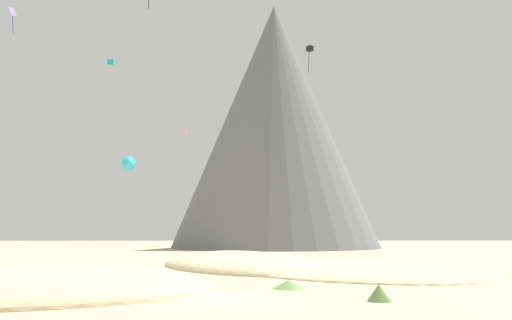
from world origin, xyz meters
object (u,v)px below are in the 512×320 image
Objects in this scene: rock_massif at (272,133)px; kite_pink_mid at (186,132)px; kite_teal_high at (111,62)px; kite_indigo_high at (13,15)px; kite_cyan_low at (130,163)px; bush_scatter_east at (359,269)px; bush_low_patch at (379,293)px; kite_black_high at (310,49)px; bush_far_right at (288,284)px; bush_near_right at (338,268)px; bush_mid_center at (2,282)px; bush_near_left at (93,279)px.

kite_pink_mid is (-17.45, -35.55, -7.11)m from rock_massif.
kite_teal_high reaches higher than kite_pink_mid.
kite_indigo_high reaches higher than kite_cyan_low.
bush_scatter_east is at bearing -52.56° from kite_cyan_low.
kite_indigo_high is 23.43m from kite_cyan_low.
kite_indigo_high reaches higher than kite_pink_mid.
bush_low_patch is 70.28m from kite_teal_high.
kite_teal_high is at bearing 56.75° from kite_indigo_high.
kite_black_high is (-0.20, 30.71, 33.50)m from bush_scatter_east.
bush_far_right is 1.29× the size of kite_cyan_low.
kite_teal_high is at bearing 118.62° from bush_low_patch.
bush_near_right is 47.72m from kite_indigo_high.
rock_massif is (23.81, 88.55, 28.26)m from bush_mid_center.
kite_pink_mid is at bearing 50.16° from kite_cyan_low.
bush_low_patch is at bearing -95.22° from bush_near_right.
kite_indigo_high is 3.37× the size of kite_pink_mid.
kite_cyan_low is 40.08m from kite_black_high.
kite_teal_high is at bearing 104.38° from bush_near_left.
kite_teal_high reaches higher than bush_near_right.
bush_mid_center reaches higher than bush_scatter_east.
bush_mid_center is 1.42× the size of kite_cyan_low.
bush_low_patch reaches higher than bush_far_right.
rock_massif is 40.24m from kite_pink_mid.
kite_teal_high reaches higher than kite_cyan_low.
kite_cyan_low is at bearing 94.50° from bush_near_left.
bush_near_left is 2.36× the size of kite_pink_mid.
kite_cyan_low is 0.38× the size of kite_black_high.
rock_massif is 55.90× the size of kite_teal_high.
kite_black_high reaches higher than kite_cyan_low.
bush_far_right is at bearing 94.13° from kite_pink_mid.
rock_massif is 73.26m from kite_cyan_low.
bush_low_patch is 21.22m from bush_scatter_east.
kite_teal_high reaches higher than bush_low_patch.
kite_cyan_low reaches higher than bush_scatter_east.
bush_scatter_east is 0.61× the size of kite_black_high.
kite_black_high is (1.34, 28.09, 33.54)m from bush_near_right.
rock_massif reaches higher than kite_cyan_low.
bush_far_right is 0.90× the size of bush_mid_center.
bush_low_patch reaches higher than bush_near_left.
bush_far_right is at bearing -118.97° from bush_scatter_east.
kite_indigo_high is at bearing -94.09° from kite_black_high.
bush_near_left is 0.70× the size of kite_indigo_high.
kite_black_high is (23.64, 23.45, 22.31)m from kite_cyan_low.
bush_scatter_east is 57.69m from kite_teal_high.
bush_scatter_east is 49.31m from kite_indigo_high.
bush_scatter_east reaches higher than bush_near_right.
bush_mid_center is 37.95m from kite_indigo_high.
kite_black_high reaches higher than bush_near_right.
bush_near_left is 56.89m from kite_black_high.
bush_scatter_east is at bearing -34.80° from kite_indigo_high.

